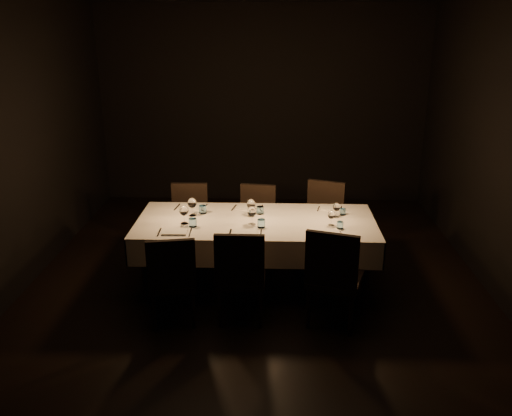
{
  "coord_description": "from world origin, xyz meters",
  "views": [
    {
      "loc": [
        0.18,
        -5.35,
        2.79
      ],
      "look_at": [
        0.0,
        0.0,
        0.9
      ],
      "focal_mm": 38.0,
      "sensor_mm": 36.0,
      "label": 1
    }
  ],
  "objects_px": {
    "chair_near_left": "(172,276)",
    "chair_far_left": "(189,218)",
    "dining_table": "(256,227)",
    "chair_far_right": "(323,218)",
    "chair_near_center": "(240,273)",
    "chair_near_right": "(333,274)",
    "chair_far_center": "(257,218)"
  },
  "relations": [
    {
      "from": "chair_near_left",
      "to": "chair_far_right",
      "type": "relative_size",
      "value": 0.97
    },
    {
      "from": "chair_near_left",
      "to": "chair_far_left",
      "type": "xyz_separation_m",
      "value": [
        -0.08,
        1.59,
        -0.01
      ]
    },
    {
      "from": "chair_near_center",
      "to": "chair_near_right",
      "type": "distance_m",
      "value": 0.87
    },
    {
      "from": "dining_table",
      "to": "chair_near_center",
      "type": "distance_m",
      "value": 0.79
    },
    {
      "from": "chair_near_center",
      "to": "chair_far_right",
      "type": "distance_m",
      "value": 1.77
    },
    {
      "from": "chair_far_left",
      "to": "chair_far_center",
      "type": "relative_size",
      "value": 1.01
    },
    {
      "from": "chair_near_right",
      "to": "chair_far_center",
      "type": "xyz_separation_m",
      "value": [
        -0.76,
        1.58,
        -0.05
      ]
    },
    {
      "from": "chair_near_center",
      "to": "chair_far_left",
      "type": "height_order",
      "value": "chair_near_center"
    },
    {
      "from": "chair_far_left",
      "to": "chair_far_center",
      "type": "distance_m",
      "value": 0.81
    },
    {
      "from": "chair_far_center",
      "to": "chair_far_right",
      "type": "height_order",
      "value": "chair_far_right"
    },
    {
      "from": "chair_far_left",
      "to": "chair_near_left",
      "type": "bearing_deg",
      "value": -87.93
    },
    {
      "from": "chair_far_center",
      "to": "chair_near_left",
      "type": "bearing_deg",
      "value": -105.81
    },
    {
      "from": "chair_near_center",
      "to": "chair_far_center",
      "type": "height_order",
      "value": "chair_near_center"
    },
    {
      "from": "dining_table",
      "to": "chair_near_left",
      "type": "relative_size",
      "value": 2.74
    },
    {
      "from": "chair_near_left",
      "to": "chair_far_center",
      "type": "xyz_separation_m",
      "value": [
        0.74,
        1.6,
        -0.01
      ]
    },
    {
      "from": "chair_far_center",
      "to": "dining_table",
      "type": "bearing_deg",
      "value": -79.63
    },
    {
      "from": "chair_far_center",
      "to": "chair_far_right",
      "type": "xyz_separation_m",
      "value": [
        0.8,
        -0.01,
        0.02
      ]
    },
    {
      "from": "chair_near_left",
      "to": "chair_near_center",
      "type": "height_order",
      "value": "chair_near_center"
    },
    {
      "from": "dining_table",
      "to": "chair_far_left",
      "type": "bearing_deg",
      "value": 137.91
    },
    {
      "from": "chair_near_right",
      "to": "chair_far_center",
      "type": "distance_m",
      "value": 1.75
    },
    {
      "from": "chair_near_left",
      "to": "chair_near_center",
      "type": "relative_size",
      "value": 0.96
    },
    {
      "from": "chair_far_left",
      "to": "chair_near_center",
      "type": "bearing_deg",
      "value": -65.66
    },
    {
      "from": "chair_far_left",
      "to": "chair_near_right",
      "type": "bearing_deg",
      "value": -45.6
    },
    {
      "from": "dining_table",
      "to": "chair_far_center",
      "type": "xyz_separation_m",
      "value": [
        -0.02,
        0.76,
        -0.19
      ]
    },
    {
      "from": "dining_table",
      "to": "chair_far_right",
      "type": "relative_size",
      "value": 2.67
    },
    {
      "from": "chair_near_center",
      "to": "chair_far_left",
      "type": "relative_size",
      "value": 1.06
    },
    {
      "from": "chair_far_left",
      "to": "chair_far_right",
      "type": "bearing_deg",
      "value": -0.73
    },
    {
      "from": "chair_near_right",
      "to": "chair_far_left",
      "type": "xyz_separation_m",
      "value": [
        -1.58,
        1.57,
        -0.05
      ]
    },
    {
      "from": "chair_near_center",
      "to": "chair_far_center",
      "type": "xyz_separation_m",
      "value": [
        0.1,
        1.53,
        -0.03
      ]
    },
    {
      "from": "chair_far_left",
      "to": "chair_far_center",
      "type": "height_order",
      "value": "chair_far_left"
    },
    {
      "from": "chair_near_left",
      "to": "chair_far_left",
      "type": "distance_m",
      "value": 1.59
    },
    {
      "from": "chair_near_left",
      "to": "chair_far_center",
      "type": "bearing_deg",
      "value": -125.08
    }
  ]
}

